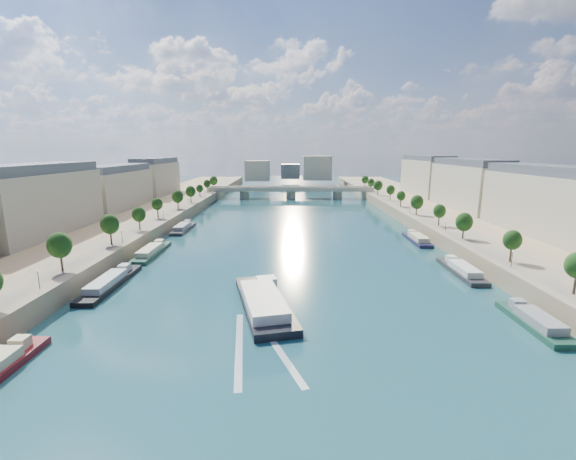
{
  "coord_description": "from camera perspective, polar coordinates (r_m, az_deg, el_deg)",
  "views": [
    {
      "loc": [
        -1.4,
        -44.53,
        33.15
      ],
      "look_at": [
        -1.72,
        89.31,
        5.0
      ],
      "focal_mm": 24.0,
      "sensor_mm": 36.0,
      "label": 1
    }
  ],
  "objects": [
    {
      "name": "skyline",
      "position": [
        364.55,
        0.87,
        8.97
      ],
      "size": [
        79.0,
        42.0,
        22.0
      ],
      "color": "beige",
      "rests_on": "ground"
    },
    {
      "name": "pave_right",
      "position": [
        158.39,
        21.77,
        0.8
      ],
      "size": [
        14.0,
        520.0,
        0.1
      ],
      "primitive_type": "cube",
      "color": "gray",
      "rests_on": "quay_right"
    },
    {
      "name": "buildings_left",
      "position": [
        178.24,
        -27.96,
        5.12
      ],
      "size": [
        16.0,
        226.0,
        23.2
      ],
      "color": "beige",
      "rests_on": "ground"
    },
    {
      "name": "lamps_right",
      "position": [
        160.95,
        19.71,
        2.11
      ],
      "size": [
        0.36,
        200.36,
        4.28
      ],
      "color": "black",
      "rests_on": "ground"
    },
    {
      "name": "quay_right",
      "position": [
        164.97,
        26.55,
        -0.1
      ],
      "size": [
        44.0,
        520.0,
        5.0
      ],
      "primitive_type": "cube",
      "color": "#9E8460",
      "rests_on": "ground"
    },
    {
      "name": "buildings_right",
      "position": [
        179.57,
        29.02,
        5.06
      ],
      "size": [
        16.0,
        226.0,
        23.2
      ],
      "color": "beige",
      "rests_on": "ground"
    },
    {
      "name": "pave_left",
      "position": [
        157.38,
        -20.56,
        0.83
      ],
      "size": [
        14.0,
        520.0,
        0.1
      ],
      "primitive_type": "cube",
      "color": "gray",
      "rests_on": "quay_left"
    },
    {
      "name": "tour_barge",
      "position": [
        83.45,
        -3.61,
        -10.63
      ],
      "size": [
        15.9,
        32.33,
        4.22
      ],
      "rotation": [
        0.0,
        0.0,
        0.24
      ],
      "color": "black",
      "rests_on": "ground"
    },
    {
      "name": "bridge",
      "position": [
        265.16,
        0.44,
        5.8
      ],
      "size": [
        112.0,
        12.0,
        8.15
      ],
      "color": "#C1B79E",
      "rests_on": "ground"
    },
    {
      "name": "trees_right",
      "position": [
        166.05,
        20.03,
        3.31
      ],
      "size": [
        4.8,
        268.8,
        8.26
      ],
      "color": "#382B1E",
      "rests_on": "ground"
    },
    {
      "name": "wake",
      "position": [
        69.1,
        -4.51,
        -16.81
      ],
      "size": [
        13.58,
        25.97,
        0.04
      ],
      "color": "silver",
      "rests_on": "ground"
    },
    {
      "name": "moored_barges_left",
      "position": [
        104.96,
        -24.93,
        -7.2
      ],
      "size": [
        5.0,
        155.78,
        3.6
      ],
      "color": "#172234",
      "rests_on": "ground"
    },
    {
      "name": "moored_barges_right",
      "position": [
        101.07,
        28.09,
        -8.22
      ],
      "size": [
        5.0,
        130.0,
        3.6
      ],
      "color": "black",
      "rests_on": "ground"
    },
    {
      "name": "lamps_left",
      "position": [
        146.12,
        -20.34,
        1.13
      ],
      "size": [
        0.36,
        200.36,
        4.28
      ],
      "color": "black",
      "rests_on": "ground"
    },
    {
      "name": "quay_left",
      "position": [
        163.74,
        -25.41,
        -0.07
      ],
      "size": [
        44.0,
        520.0,
        5.0
      ],
      "primitive_type": "cube",
      "color": "#9E8460",
      "rests_on": "ground"
    },
    {
      "name": "trees_left",
      "position": [
        157.66,
        -19.77,
        2.91
      ],
      "size": [
        4.8,
        268.8,
        8.26
      ],
      "color": "#382B1E",
      "rests_on": "ground"
    },
    {
      "name": "ground",
      "position": [
        148.28,
        0.67,
        -1.04
      ],
      "size": [
        700.0,
        700.0,
        0.0
      ],
      "primitive_type": "plane",
      "color": "#0C2E35",
      "rests_on": "ground"
    }
  ]
}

